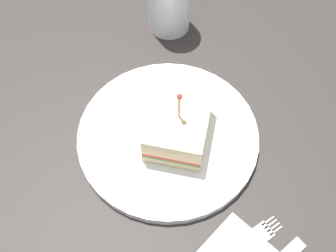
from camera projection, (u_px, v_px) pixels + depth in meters
ground_plane at (168, 142)px, 60.48cm from camera, size 102.78×102.78×2.00cm
plate at (168, 136)px, 59.08cm from camera, size 24.61×24.61×1.28cm
sandwich_half_center at (178, 126)px, 56.36cm from camera, size 11.85×10.68×9.34cm
fork at (250, 242)px, 51.87cm from camera, size 11.49×5.37×0.35cm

